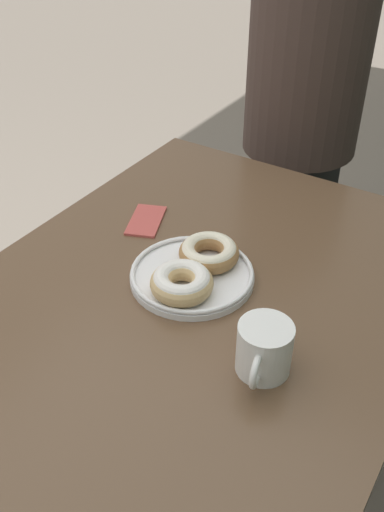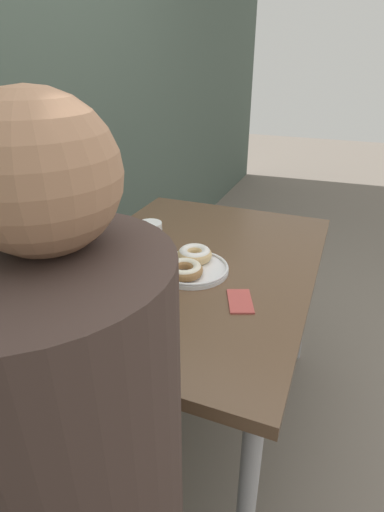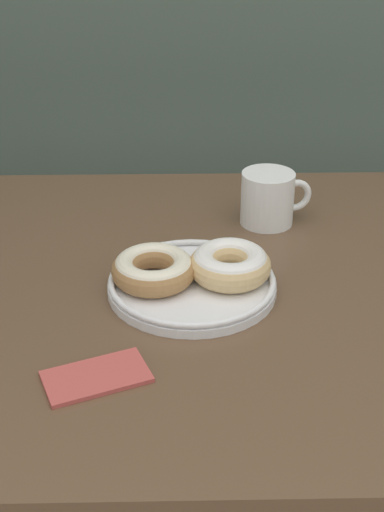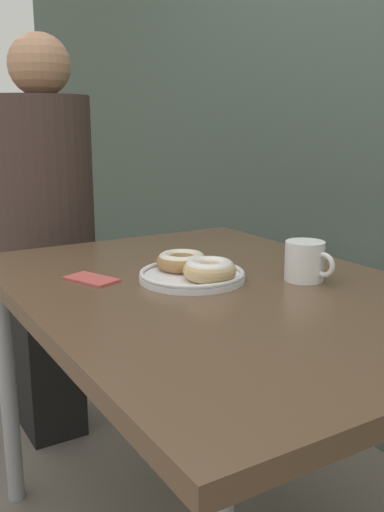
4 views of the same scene
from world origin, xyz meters
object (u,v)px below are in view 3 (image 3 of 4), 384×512
at_px(napkin, 96,377).
at_px(donut_plate, 193,273).
at_px(coffee_mug, 269,198).
at_px(dining_table, 235,321).

bearing_deg(napkin, donut_plate, 59.52).
bearing_deg(coffee_mug, dining_table, -109.21).
bearing_deg(napkin, dining_table, 50.55).
xyz_separation_m(donut_plate, napkin, (-0.13, -0.21, -0.02)).
relative_size(coffee_mug, napkin, 0.87).
distance_m(dining_table, donut_plate, 0.13).
height_order(dining_table, napkin, napkin).
relative_size(dining_table, napkin, 8.29).
distance_m(dining_table, napkin, 0.32).
bearing_deg(coffee_mug, napkin, -121.12).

